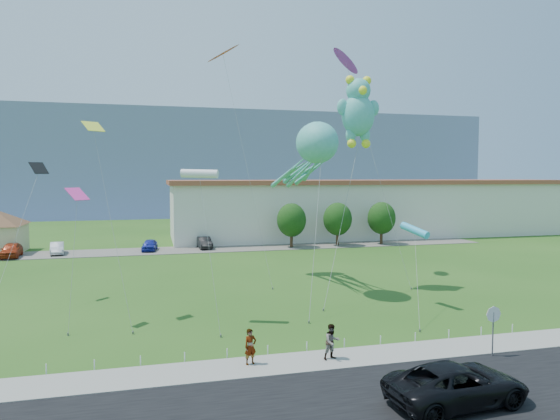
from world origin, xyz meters
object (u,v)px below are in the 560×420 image
object	(u,v)px
pedestrian_left	(250,347)
octopus_kite	(311,154)
stop_sign	(493,319)
parked_car_blue	(150,245)
teddy_bear_kite	(358,110)
warehouse	(377,207)
parked_car_black	(204,243)
suv	(457,384)
parked_car_red	(11,250)
parked_car_silver	(57,248)
pedestrian_right	(332,342)

from	to	relation	value
pedestrian_left	octopus_kite	world-z (taller)	octopus_kite
stop_sign	parked_car_blue	world-z (taller)	stop_sign
teddy_bear_kite	parked_car_blue	bearing A→B (deg)	123.86
warehouse	parked_car_black	size ratio (longest dim) A/B	14.71
suv	pedestrian_left	bearing A→B (deg)	43.96
octopus_kite	teddy_bear_kite	bearing A→B (deg)	5.40
octopus_kite	teddy_bear_kite	world-z (taller)	teddy_bear_kite
parked_car_red	parked_car_silver	xyz separation A→B (m)	(4.36, 1.16, -0.12)
pedestrian_right	teddy_bear_kite	distance (m)	20.65
pedestrian_left	parked_car_black	size ratio (longest dim) A/B	0.40
pedestrian_left	parked_car_blue	world-z (taller)	pedestrian_left
warehouse	pedestrian_left	world-z (taller)	warehouse
parked_car_silver	parked_car_blue	world-z (taller)	parked_car_blue
stop_sign	suv	bearing A→B (deg)	-138.89
octopus_kite	stop_sign	bearing A→B (deg)	-74.40
suv	stop_sign	bearing A→B (deg)	-54.73
warehouse	parked_car_red	bearing A→B (deg)	-168.09
pedestrian_left	teddy_bear_kite	xyz separation A→B (m)	(11.18, 14.04, 12.92)
stop_sign	parked_car_blue	bearing A→B (deg)	112.49
parked_car_black	octopus_kite	world-z (taller)	octopus_kite
pedestrian_right	teddy_bear_kite	xyz separation A→B (m)	(7.31, 14.36, 12.90)
stop_sign	pedestrian_right	size ratio (longest dim) A/B	1.49
pedestrian_right	parked_car_black	size ratio (longest dim) A/B	0.40
pedestrian_left	parked_car_red	xyz separation A→B (m)	(-19.17, 36.52, -0.09)
suv	parked_car_blue	world-z (taller)	suv
parked_car_red	parked_car_black	xyz separation A→B (m)	(20.79, 1.67, -0.09)
parked_car_red	parked_car_black	bearing A→B (deg)	0.57
parked_car_silver	parked_car_blue	xyz separation A→B (m)	(10.03, 0.14, 0.00)
parked_car_silver	suv	bearing A→B (deg)	-72.02
warehouse	parked_car_silver	xyz separation A→B (m)	(-42.90, -8.81, -3.41)
warehouse	parked_car_blue	bearing A→B (deg)	-165.24
pedestrian_left	parked_car_silver	xyz separation A→B (m)	(-14.81, 37.69, -0.21)
parked_car_red	parked_car_silver	size ratio (longest dim) A/B	1.15
octopus_kite	pedestrian_right	bearing A→B (deg)	-103.76
pedestrian_right	parked_car_blue	distance (m)	39.12
parked_car_silver	parked_car_black	bearing A→B (deg)	-6.77
parked_car_blue	parked_car_black	bearing A→B (deg)	10.56
stop_sign	pedestrian_left	world-z (taller)	stop_sign
parked_car_silver	teddy_bear_kite	bearing A→B (deg)	-50.82
pedestrian_right	octopus_kite	size ratio (longest dim) A/B	0.12
parked_car_black	suv	bearing A→B (deg)	-87.43
parked_car_red	octopus_kite	distance (m)	36.24
pedestrian_right	parked_car_black	xyz separation A→B (m)	(-2.25, 38.51, -0.19)
suv	parked_car_silver	distance (m)	48.62
warehouse	parked_car_silver	bearing A→B (deg)	-168.40
stop_sign	parked_car_silver	size ratio (longest dim) A/B	0.63
parked_car_blue	parked_car_black	size ratio (longest dim) A/B	0.92
parked_car_red	pedestrian_right	bearing A→B (deg)	-62.00
suv	teddy_bear_kite	xyz separation A→B (m)	(4.29, 19.86, 13.00)
warehouse	pedestrian_right	distance (m)	52.81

